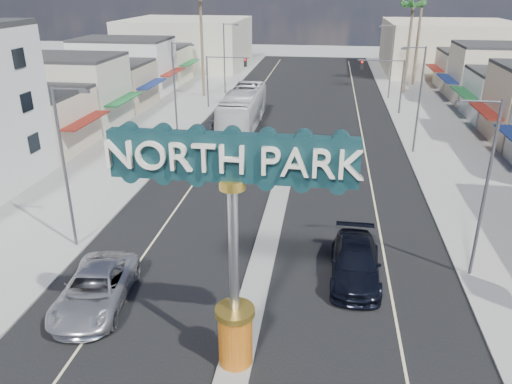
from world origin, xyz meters
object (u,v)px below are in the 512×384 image
(streetlight_l_mid, at_px, (176,88))
(palm_right_mid, at_px, (413,9))
(streetlight_r_near, at_px, (483,183))
(streetlight_r_mid, at_px, (418,95))
(city_bus, at_px, (243,108))
(palm_left_far, at_px, (200,3))
(suv_right, at_px, (355,262))
(streetlight_l_near, at_px, (66,162))
(car_parked_left, at_px, (207,128))
(traffic_signal_left, at_px, (222,72))
(suv_left, at_px, (95,289))
(gateway_sign, at_px, (233,229))
(traffic_signal_right, at_px, (386,76))
(streetlight_l_far, at_px, (225,55))
(streetlight_r_far, at_px, (391,58))

(streetlight_l_mid, distance_m, palm_right_mid, 35.44)
(streetlight_r_near, relative_size, streetlight_r_mid, 1.00)
(streetlight_r_near, bearing_deg, city_bus, 121.14)
(palm_left_far, height_order, suv_right, palm_left_far)
(streetlight_l_near, xyz_separation_m, car_parked_left, (2.04, 22.61, -4.35))
(traffic_signal_left, distance_m, suv_left, 39.29)
(streetlight_l_mid, height_order, suv_right, streetlight_l_mid)
(suv_left, bearing_deg, streetlight_r_near, 9.83)
(gateway_sign, bearing_deg, car_parked_left, 105.32)
(traffic_signal_right, bearing_deg, city_bus, -152.85)
(streetlight_l_far, bearing_deg, traffic_signal_right, -22.20)
(streetlight_r_far, relative_size, car_parked_left, 2.14)
(streetlight_r_far, bearing_deg, city_bus, -135.76)
(streetlight_l_far, xyz_separation_m, suv_left, (3.40, -47.09, -4.22))
(streetlight_l_mid, bearing_deg, city_bus, 52.80)
(streetlight_r_near, xyz_separation_m, streetlight_r_far, (0.00, 42.00, 0.00))
(streetlight_l_far, bearing_deg, streetlight_l_mid, -90.00)
(gateway_sign, distance_m, suv_left, 9.16)
(streetlight_l_near, distance_m, streetlight_r_mid, 28.90)
(traffic_signal_right, relative_size, streetlight_r_far, 0.67)
(streetlight_r_far, bearing_deg, streetlight_r_near, -90.00)
(suv_right, bearing_deg, streetlight_r_near, 11.44)
(streetlight_l_mid, relative_size, palm_left_far, 0.69)
(traffic_signal_left, relative_size, streetlight_r_far, 0.67)
(streetlight_r_far, xyz_separation_m, suv_left, (-17.47, -47.09, -4.22))
(traffic_signal_right, relative_size, palm_right_mid, 0.50)
(streetlight_r_far, height_order, suv_left, streetlight_r_far)
(gateway_sign, distance_m, streetlight_r_mid, 29.91)
(gateway_sign, height_order, streetlight_r_near, gateway_sign)
(gateway_sign, height_order, palm_right_mid, palm_right_mid)
(traffic_signal_right, xyz_separation_m, streetlight_r_far, (1.25, 8.01, 0.79))
(traffic_signal_right, distance_m, suv_left, 42.45)
(streetlight_l_near, relative_size, palm_left_far, 0.69)
(streetlight_r_far, bearing_deg, car_parked_left, -134.14)
(streetlight_r_near, relative_size, suv_right, 1.51)
(streetlight_l_mid, xyz_separation_m, streetlight_r_near, (20.87, -20.00, 0.00))
(streetlight_r_mid, height_order, palm_right_mid, palm_right_mid)
(suv_right, bearing_deg, streetlight_l_far, 110.56)
(streetlight_r_mid, distance_m, suv_right, 22.18)
(gateway_sign, bearing_deg, traffic_signal_right, 77.67)
(streetlight_l_near, relative_size, streetlight_r_near, 1.00)
(streetlight_l_far, xyz_separation_m, palm_left_far, (-2.57, -2.00, 6.43))
(gateway_sign, xyz_separation_m, city_bus, (-5.54, 34.46, -4.05))
(suv_left, bearing_deg, streetlight_l_far, 87.71)
(gateway_sign, relative_size, streetlight_r_mid, 1.02)
(streetlight_l_far, relative_size, car_parked_left, 2.14)
(streetlight_r_mid, relative_size, palm_right_mid, 0.74)
(traffic_signal_right, distance_m, streetlight_l_far, 21.20)
(streetlight_r_far, relative_size, palm_right_mid, 0.74)
(car_parked_left, bearing_deg, city_bus, 57.29)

